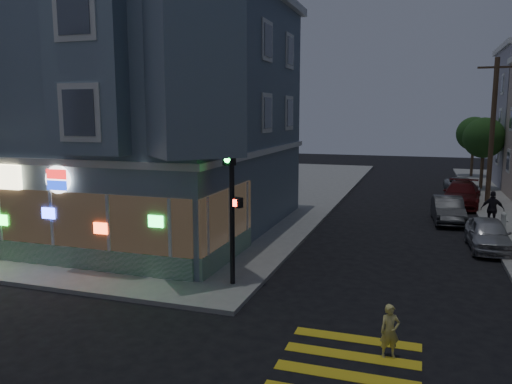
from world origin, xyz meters
The scene contains 14 objects.
ground centered at (0.00, 0.00, 0.00)m, with size 120.00×120.00×0.00m, color black.
sidewalk_nw centered at (-13.50, 23.00, 0.07)m, with size 33.00×42.00×0.15m, color gray.
corner_building centered at (-6.00, 10.98, 5.82)m, with size 14.60×14.60×11.40m.
utility_pole centered at (12.00, 24.00, 4.80)m, with size 2.20×0.30×9.00m.
street_tree_near centered at (12.20, 30.00, 3.94)m, with size 3.00×3.00×5.30m.
street_tree_far centered at (12.20, 38.00, 3.94)m, with size 3.00×3.00×5.30m.
running_child centered at (7.35, 0.93, 0.65)m, with size 0.47×0.31×1.29m, color #DCD070.
pedestrian_b centered at (11.30, 15.92, 1.06)m, with size 1.07×0.44×1.82m, color black.
parked_car_a centered at (10.70, 12.02, 0.68)m, with size 1.60×3.97×1.35m, color #AEB0B6.
parked_car_b centered at (9.32, 17.22, 0.68)m, with size 1.44×4.14×1.36m, color #343639.
parked_car_c centered at (10.33, 22.42, 0.75)m, with size 2.11×5.18×1.50m, color #511213.
parked_car_d centered at (10.70, 27.62, 0.59)m, with size 1.95×4.24×1.18m, color #9BA0A5.
traffic_signal centered at (2.13, 4.09, 3.56)m, with size 0.64×0.56×5.04m.
fire_hydrant centered at (11.84, 16.06, 0.55)m, with size 0.44×0.26×0.77m.
Camera 1 is at (7.85, -10.60, 5.72)m, focal length 35.00 mm.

